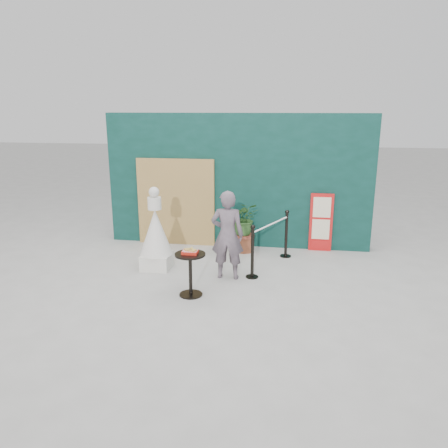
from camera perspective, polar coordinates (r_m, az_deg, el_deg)
ground at (r=7.41m, az=-1.48°, el=-9.89°), size 60.00×60.00×0.00m
back_wall at (r=9.97m, az=1.77°, el=5.66°), size 6.00×0.30×3.00m
bamboo_fence at (r=10.13m, az=-6.30°, el=2.85°), size 1.80×0.08×2.00m
woman at (r=8.06m, az=0.44°, el=-1.45°), size 0.61×0.41×1.67m
menu_board at (r=9.90m, az=12.55°, el=0.20°), size 0.50×0.07×1.30m
statue at (r=8.68m, az=-8.89°, el=-1.54°), size 0.64×0.64×1.65m
cafe_table at (r=7.43m, az=-4.42°, el=-5.72°), size 0.52×0.52×0.75m
food_basket at (r=7.33m, az=-4.44°, el=-3.60°), size 0.26×0.19×0.11m
planter at (r=9.61m, az=2.71°, el=0.14°), size 0.66×0.58×1.13m
stanchion_barrier at (r=8.78m, az=6.08°, el=-2.47°), size 0.84×1.54×1.03m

